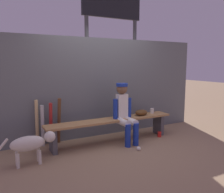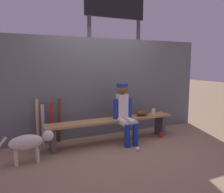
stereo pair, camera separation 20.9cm
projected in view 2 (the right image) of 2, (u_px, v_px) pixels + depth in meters
The scene contains 14 objects.
ground_plane at pixel (112, 142), 4.66m from camera, with size 30.00×30.00×0.00m, color #937556.
chainlink_fence at pixel (101, 88), 4.99m from camera, with size 5.00×0.03×2.10m, color #595E63.
dugout_bench at pixel (112, 124), 4.61m from camera, with size 2.66×0.36×0.48m.
player_seated at pixel (125, 111), 4.56m from camera, with size 0.41×0.55×1.18m.
baseball_glove at pixel (142, 113), 4.88m from camera, with size 0.28×0.20×0.12m, color #593819.
bat_wood_dark at pixel (59, 120), 4.53m from camera, with size 0.06×0.06×0.93m, color brown.
bat_aluminum_red at pixel (51, 123), 4.46m from camera, with size 0.06×0.06×0.84m, color #B22323.
bat_aluminum_silver at pixel (43, 125), 4.40m from camera, with size 0.06×0.06×0.80m, color #B7B7BC.
bat_wood_natural at pixel (38, 122), 4.41m from camera, with size 0.06×0.06×0.90m, color tan.
baseball at pixel (138, 149), 4.18m from camera, with size 0.07×0.07×0.07m, color white.
cup_on_ground at pixel (161, 135), 4.93m from camera, with size 0.08×0.08×0.11m, color red.
cup_on_bench at pixel (153, 111), 5.07m from camera, with size 0.08×0.08×0.11m, color silver.
scoreboard at pixel (117, 20), 5.98m from camera, with size 1.92×0.27×3.87m.
dog at pixel (30, 142), 3.66m from camera, with size 0.84×0.20×0.49m.
Camera 2 is at (-1.93, -4.05, 1.56)m, focal length 37.17 mm.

